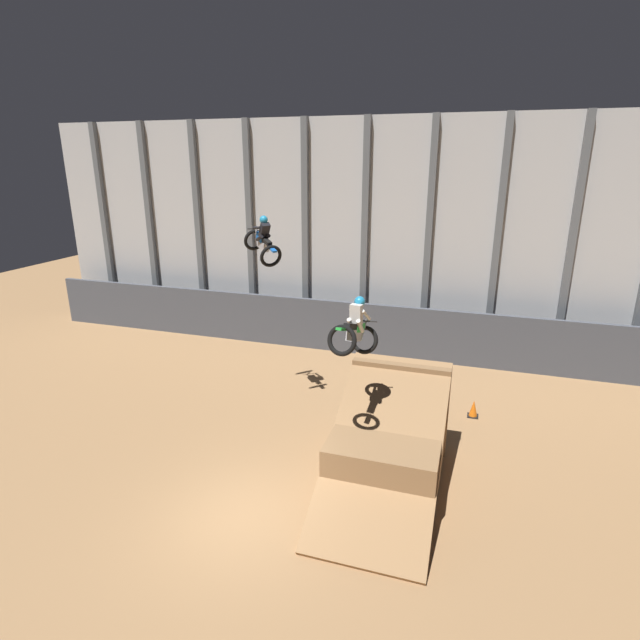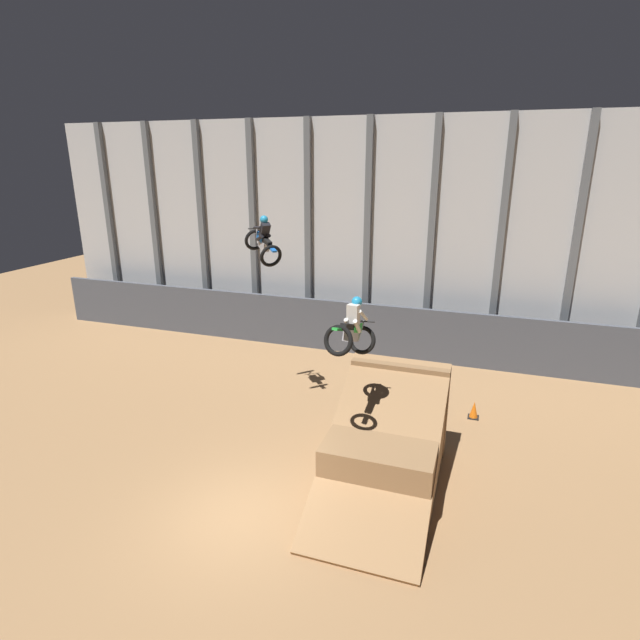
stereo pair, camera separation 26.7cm
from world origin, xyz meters
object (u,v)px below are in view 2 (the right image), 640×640
rider_bike_right_air (352,331)px  traffic_cone_near_ramp (474,410)px  dirt_ramp (388,442)px  rider_bike_left_air (263,241)px

rider_bike_right_air → traffic_cone_near_ramp: 6.98m
traffic_cone_near_ramp → dirt_ramp: bearing=-118.0°
dirt_ramp → rider_bike_right_air: 3.56m
dirt_ramp → traffic_cone_near_ramp: 4.60m
rider_bike_left_air → rider_bike_right_air: bearing=-89.2°
dirt_ramp → traffic_cone_near_ramp: bearing=62.0°
rider_bike_left_air → traffic_cone_near_ramp: 8.94m
rider_bike_left_air → rider_bike_right_air: (3.98, -3.66, -1.42)m
rider_bike_left_air → traffic_cone_near_ramp: rider_bike_left_air is taller
dirt_ramp → rider_bike_left_air: size_ratio=3.20×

